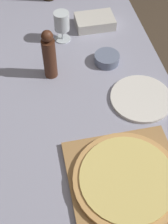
{
  "coord_description": "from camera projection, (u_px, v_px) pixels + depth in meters",
  "views": [
    {
      "loc": [
        -0.18,
        -0.82,
        1.72
      ],
      "look_at": [
        -0.03,
        -0.12,
        0.81
      ],
      "focal_mm": 50.0,
      "sensor_mm": 36.0,
      "label": 1
    }
  ],
  "objects": [
    {
      "name": "ground_plane",
      "position": [
        85.0,
        179.0,
        1.87
      ],
      "size": [
        12.0,
        12.0,
        0.0
      ],
      "primitive_type": "plane",
      "color": "#4C3D2D"
    },
    {
      "name": "dining_table",
      "position": [
        86.0,
        111.0,
        1.35
      ],
      "size": [
        0.75,
        1.78,
        0.75
      ],
      "color": "#9393A8",
      "rests_on": "ground_plane"
    },
    {
      "name": "cutting_board",
      "position": [
        127.0,
        182.0,
        1.04
      ],
      "size": [
        0.38,
        0.38,
        0.02
      ],
      "color": "#A87A47",
      "rests_on": "dining_table"
    },
    {
      "name": "pizza",
      "position": [
        127.0,
        179.0,
        1.02
      ],
      "size": [
        0.36,
        0.36,
        0.02
      ],
      "color": "tan",
      "rests_on": "cutting_board"
    },
    {
      "name": "pepper_mill",
      "position": [
        49.0,
        55.0,
        1.27
      ],
      "size": [
        0.06,
        0.06,
        0.23
      ],
      "color": "#4C2819",
      "rests_on": "dining_table"
    },
    {
      "name": "wine_glass",
      "position": [
        62.0,
        22.0,
        1.43
      ],
      "size": [
        0.07,
        0.07,
        0.15
      ],
      "color": "silver",
      "rests_on": "dining_table"
    },
    {
      "name": "small_bowl",
      "position": [
        107.0,
        59.0,
        1.39
      ],
      "size": [
        0.11,
        0.11,
        0.04
      ],
      "color": "slate",
      "rests_on": "dining_table"
    },
    {
      "name": "dinner_plate",
      "position": [
        141.0,
        98.0,
        1.27
      ],
      "size": [
        0.25,
        0.25,
        0.01
      ],
      "color": "silver",
      "rests_on": "dining_table"
    },
    {
      "name": "food_container",
      "position": [
        95.0,
        21.0,
        1.55
      ],
      "size": [
        0.19,
        0.13,
        0.05
      ],
      "color": "beige",
      "rests_on": "dining_table"
    }
  ]
}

